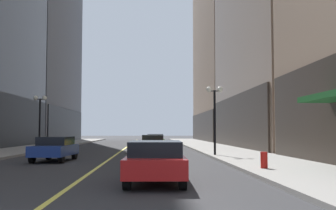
{
  "coord_description": "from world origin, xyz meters",
  "views": [
    {
      "loc": [
        2.34,
        -4.76,
        1.64
      ],
      "look_at": [
        3.67,
        25.88,
        3.55
      ],
      "focal_mm": 44.32,
      "sensor_mm": 36.0,
      "label": 1
    }
  ],
  "objects": [
    {
      "name": "ground_plane",
      "position": [
        0.0,
        35.0,
        0.0
      ],
      "size": [
        200.0,
        200.0,
        0.0
      ],
      "primitive_type": "plane",
      "color": "#2D2D30"
    },
    {
      "name": "car_green",
      "position": [
        2.84,
        36.62,
        0.72
      ],
      "size": [
        1.77,
        4.32,
        1.32
      ],
      "color": "#196038",
      "rests_on": "ground"
    },
    {
      "name": "lane_centre_stripe",
      "position": [
        0.0,
        35.0,
        0.0
      ],
      "size": [
        0.16,
        70.0,
        0.01
      ],
      "primitive_type": "cube",
      "color": "#E5D64C",
      "rests_on": "ground"
    },
    {
      "name": "fire_hydrant_right",
      "position": [
        6.9,
        11.71,
        0.4
      ],
      "size": [
        0.28,
        0.28,
        0.8
      ],
      "primitive_type": "cylinder",
      "color": "red",
      "rests_on": "ground"
    },
    {
      "name": "building_right_far",
      "position": [
        17.73,
        60.0,
        18.34
      ],
      "size": [
        14.66,
        26.0,
        36.81
      ],
      "color": "gray",
      "rests_on": "ground"
    },
    {
      "name": "street_lamp_left_far",
      "position": [
        -6.4,
        28.47,
        3.26
      ],
      "size": [
        1.06,
        0.36,
        4.43
      ],
      "color": "black",
      "rests_on": "ground"
    },
    {
      "name": "sidewalk_right",
      "position": [
        8.25,
        35.0,
        0.07
      ],
      "size": [
        4.5,
        78.0,
        0.15
      ],
      "primitive_type": "cube",
      "color": "gray",
      "rests_on": "ground"
    },
    {
      "name": "car_blue",
      "position": [
        -2.81,
        18.06,
        0.72
      ],
      "size": [
        1.93,
        4.21,
        1.32
      ],
      "color": "navy",
      "rests_on": "ground"
    },
    {
      "name": "car_red",
      "position": [
        2.52,
        8.45,
        0.72
      ],
      "size": [
        1.91,
        4.78,
        1.32
      ],
      "color": "#B21919",
      "rests_on": "ground"
    },
    {
      "name": "street_lamp_right_mid",
      "position": [
        6.4,
        21.1,
        3.26
      ],
      "size": [
        1.06,
        0.36,
        4.43
      ],
      "color": "black",
      "rests_on": "ground"
    },
    {
      "name": "traffic_light_near_right",
      "position": [
        5.35,
        2.32,
        3.74
      ],
      "size": [
        3.43,
        0.35,
        5.65
      ],
      "color": "black",
      "rests_on": "ground"
    },
    {
      "name": "car_yellow",
      "position": [
        2.58,
        28.6,
        0.72
      ],
      "size": [
        1.98,
        4.69,
        1.32
      ],
      "color": "yellow",
      "rests_on": "ground"
    },
    {
      "name": "sidewalk_left",
      "position": [
        -8.25,
        35.0,
        0.07
      ],
      "size": [
        4.5,
        78.0,
        0.15
      ],
      "primitive_type": "cube",
      "color": "gray",
      "rests_on": "ground"
    }
  ]
}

